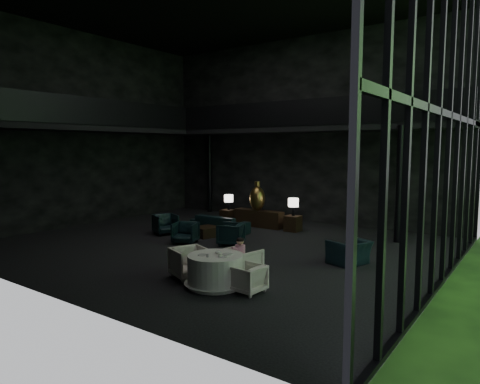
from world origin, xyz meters
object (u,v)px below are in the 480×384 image
Objects in this scene: sofa at (220,220)px; coffee_table at (207,232)px; dining_table at (215,273)px; lounge_armchair_south at (185,231)px; console at (259,218)px; side_table_right at (293,223)px; side_table_left at (228,216)px; dining_chair_north at (242,260)px; bronze_urn at (257,198)px; dining_chair_east at (248,279)px; table_lamp_right at (293,203)px; dining_chair_west at (189,260)px; window_armchair at (349,249)px; table_lamp_left at (229,199)px; lounge_armchair_east at (231,232)px; lounge_armchair_west at (165,222)px; child at (240,248)px.

sofa is 3.11× the size of coffee_table.
lounge_armchair_south is at bearing 141.33° from dining_table.
console is 3.55× the size of side_table_right.
side_table_left is 0.66× the size of dining_chair_north.
bronze_urn is 1.84m from side_table_right.
dining_chair_east is at bearing -49.87° from side_table_left.
dining_table is 2.34× the size of dining_chair_east.
console is at bearing -179.99° from table_lamp_right.
dining_chair_west is (3.98, -6.82, 0.18)m from side_table_left.
window_armchair is 3.23m from dining_chair_north.
lounge_armchair_south is at bearing -94.89° from console.
table_lamp_left is 2.26m from sofa.
lounge_armchair_east is (1.06, -3.35, 0.09)m from console.
dining_chair_west is (-2.79, -3.55, 0.03)m from window_armchair.
bronze_urn is at bearing -175.61° from table_lamp_right.
lounge_armchair_east is 4.73m from dining_chair_east.
dining_chair_west is at bearing -70.81° from console.
console is 7.74m from dining_table.
lounge_armchair_west is 6.09m from dining_chair_north.
console is at bearing 62.69° from lounge_armchair_south.
lounge_armchair_west is at bearing -110.19° from lounge_armchair_east.
dining_chair_east is (5.79, -6.94, -0.72)m from table_lamp_left.
dining_table is (4.92, -6.97, 0.04)m from side_table_left.
window_armchair is (4.11, 0.05, 0.00)m from lounge_armchair_east.
lounge_armchair_east is 3.57m from dining_chair_north.
dining_chair_east is (3.13, -3.54, -0.11)m from lounge_armchair_east.
console is 3.90m from lounge_armchair_west.
window_armchair is 4.51m from dining_chair_west.
table_lamp_left reaches higher than window_armchair.
child is at bearing -73.67° from table_lamp_right.
console is at bearing 41.40° from dining_chair_west.
dining_chair_north is 1.55× the size of child.
side_table_right is at bearing 0.16° from side_table_left.
dining_table is at bearing -76.41° from dining_chair_west.
child is (4.97, -6.08, -0.31)m from table_lamp_left.
lounge_armchair_east is 0.93× the size of dining_chair_west.
lounge_armchair_south is (1.25, -4.10, -0.62)m from table_lamp_left.
dining_table is 2.65× the size of child.
bronze_urn is at bearing -3.64° from side_table_left.
console is 3.51m from lounge_armchair_east.
dining_table is (5.35, -3.66, -0.12)m from lounge_armchair_west.
side_table_right is 0.70× the size of dining_chair_north.
lounge_armchair_east is (-0.54, -3.35, -0.67)m from table_lamp_right.
lounge_armchair_east is 0.87× the size of window_armchair.
coffee_table is 0.88× the size of dining_chair_west.
console is 2.17× the size of window_armchair.
window_armchair is 1.78× the size of child.
lounge_armchair_east is 1.06× the size of coffee_table.
coffee_table is at bearing -68.53° from table_lamp_left.
lounge_armchair_south is (1.25, -4.03, 0.13)m from side_table_left.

